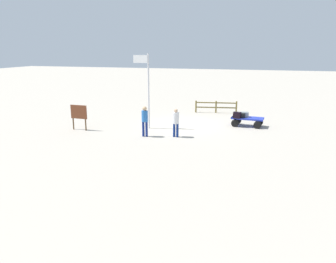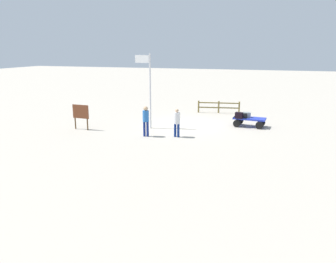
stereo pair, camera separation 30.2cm
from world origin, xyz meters
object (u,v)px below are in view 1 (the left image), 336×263
at_px(suitcase_olive, 241,115).
at_px(worker_lead, 176,120).
at_px(luggage_cart, 247,120).
at_px(suitcase_dark, 245,114).
at_px(flagpole, 147,85).
at_px(signboard, 79,114).
at_px(worker_trailing, 145,119).
at_px(suitcase_navy, 237,115).

height_order(suitcase_olive, worker_lead, worker_lead).
relative_size(luggage_cart, suitcase_dark, 3.89).
distance_m(luggage_cart, flagpole, 6.86).
distance_m(suitcase_dark, signboard, 10.53).
height_order(luggage_cart, worker_lead, worker_lead).
bearing_deg(worker_trailing, suitcase_dark, -140.07).
xyz_separation_m(suitcase_navy, signboard, (9.25, 3.60, 0.25)).
relative_size(suitcase_olive, flagpole, 0.13).
xyz_separation_m(suitcase_dark, flagpole, (5.84, 2.42, 2.00)).
xyz_separation_m(suitcase_dark, suitcase_olive, (0.24, 0.18, -0.03)).
bearing_deg(worker_lead, luggage_cart, -133.64).
bearing_deg(flagpole, worker_trailing, 106.20).
distance_m(suitcase_olive, worker_trailing, 6.57).
xyz_separation_m(luggage_cart, suitcase_dark, (0.18, -0.09, 0.32)).
bearing_deg(suitcase_dark, flagpole, 22.53).
xyz_separation_m(worker_lead, flagpole, (2.29, -1.57, 1.78)).
xyz_separation_m(luggage_cart, flagpole, (6.02, 2.34, 2.32)).
bearing_deg(suitcase_dark, worker_lead, 48.40).
height_order(worker_trailing, flagpole, flagpole).
distance_m(luggage_cart, suitcase_olive, 0.52).
xyz_separation_m(suitcase_dark, worker_lead, (3.54, 3.99, 0.22)).
relative_size(luggage_cart, signboard, 1.34).
distance_m(luggage_cart, worker_lead, 5.42).
height_order(suitcase_navy, flagpole, flagpole).
distance_m(luggage_cart, worker_trailing, 6.97).
xyz_separation_m(suitcase_olive, flagpole, (5.60, 2.24, 2.03)).
bearing_deg(suitcase_olive, suitcase_navy, 58.30).
xyz_separation_m(suitcase_dark, worker_trailing, (5.26, 4.40, 0.30)).
bearing_deg(worker_trailing, signboard, -3.90).
bearing_deg(worker_lead, suitcase_olive, -130.95).
bearing_deg(signboard, luggage_cart, -157.86).
bearing_deg(worker_trailing, worker_lead, -166.49).
bearing_deg(suitcase_navy, worker_lead, 48.30).
distance_m(luggage_cart, suitcase_dark, 0.38).
bearing_deg(signboard, worker_trailing, 176.10).
bearing_deg(signboard, suitcase_navy, -158.75).
bearing_deg(luggage_cart, suitcase_olive, 12.67).
bearing_deg(luggage_cart, flagpole, 21.21).
relative_size(worker_lead, worker_trailing, 0.93).
height_order(suitcase_olive, flagpole, flagpole).
relative_size(suitcase_navy, worker_lead, 0.31).
height_order(luggage_cart, suitcase_navy, suitcase_navy).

